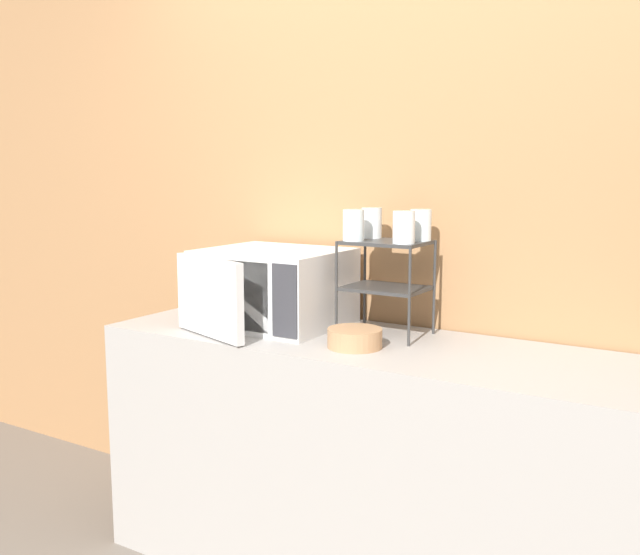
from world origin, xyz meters
TOP-DOWN VIEW (x-y plane):
  - wall_back at (0.00, 0.65)m, footprint 8.00×0.06m
  - counter at (0.00, 0.30)m, footprint 1.98×0.61m
  - microwave at (-0.45, 0.34)m, footprint 0.52×0.59m
  - dish_rack at (-0.01, 0.42)m, footprint 0.29×0.22m
  - glass_front_left at (-0.10, 0.35)m, footprint 0.08×0.08m
  - glass_back_right at (0.09, 0.49)m, footprint 0.08×0.08m
  - glass_front_right at (0.08, 0.36)m, footprint 0.08×0.08m
  - glass_back_left at (-0.10, 0.48)m, footprint 0.08×0.08m
  - bowl at (-0.01, 0.20)m, footprint 0.18×0.18m

SIDE VIEW (x-z plane):
  - counter at x=0.00m, z-range 0.00..0.89m
  - bowl at x=-0.01m, z-range 0.89..0.95m
  - microwave at x=-0.45m, z-range 0.89..1.18m
  - dish_rack at x=-0.01m, z-range 0.96..1.30m
  - glass_front_left at x=-0.10m, z-range 1.23..1.34m
  - glass_back_right at x=0.09m, z-range 1.23..1.34m
  - glass_front_right at x=0.08m, z-range 1.23..1.34m
  - glass_back_left at x=-0.10m, z-range 1.23..1.34m
  - wall_back at x=0.00m, z-range 0.00..2.60m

